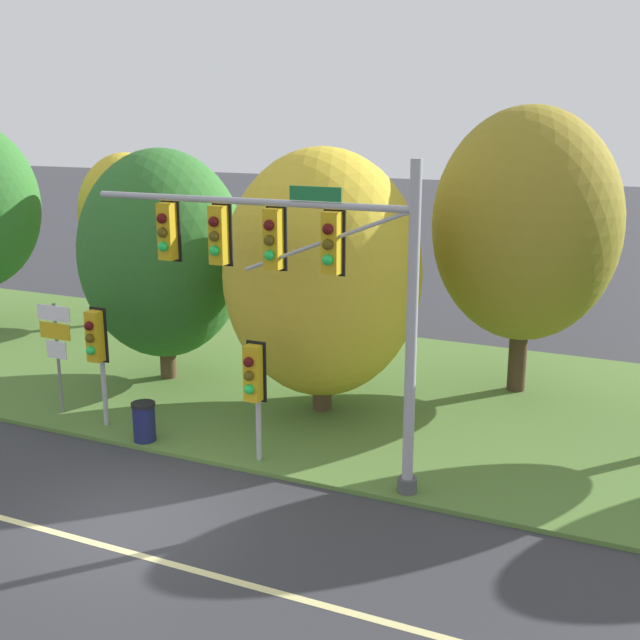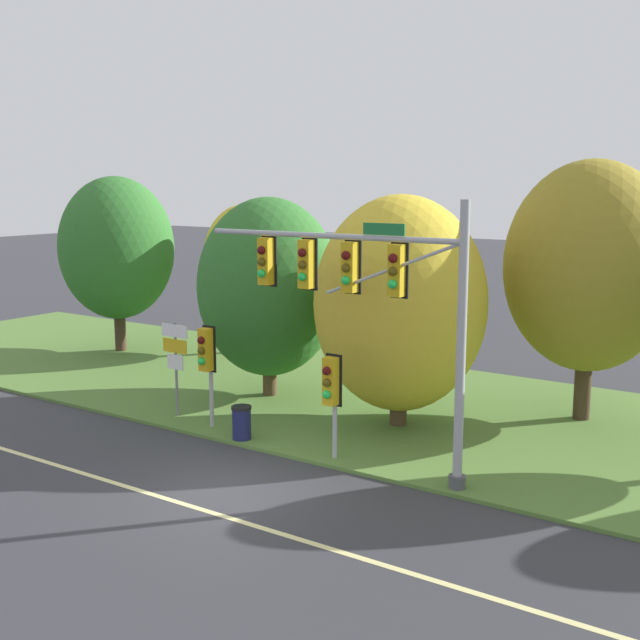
% 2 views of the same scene
% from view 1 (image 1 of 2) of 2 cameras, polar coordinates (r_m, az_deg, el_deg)
% --- Properties ---
extents(ground_plane, '(160.00, 160.00, 0.00)m').
position_cam_1_polar(ground_plane, '(16.37, -13.15, -13.24)').
color(ground_plane, '#333338').
extents(lane_stripe, '(36.00, 0.16, 0.01)m').
position_cam_1_polar(lane_stripe, '(15.56, -15.92, -14.96)').
color(lane_stripe, beige).
rests_on(lane_stripe, ground).
extents(grass_verge, '(48.00, 11.50, 0.10)m').
position_cam_1_polar(grass_verge, '(22.84, -0.48, -4.57)').
color(grass_verge, '#517533').
rests_on(grass_verge, ground).
extents(traffic_signal_mast, '(7.42, 0.49, 6.62)m').
position_cam_1_polar(traffic_signal_mast, '(16.11, -1.81, 3.84)').
color(traffic_signal_mast, '#9EA0A5').
rests_on(traffic_signal_mast, grass_verge).
extents(pedestrian_signal_near_kerb, '(0.46, 0.55, 2.97)m').
position_cam_1_polar(pedestrian_signal_near_kerb, '(19.72, -15.63, -1.58)').
color(pedestrian_signal_near_kerb, '#9EA0A5').
rests_on(pedestrian_signal_near_kerb, grass_verge).
extents(pedestrian_signal_further_along, '(0.46, 0.55, 2.73)m').
position_cam_1_polar(pedestrian_signal_further_along, '(17.16, -4.73, -4.20)').
color(pedestrian_signal_further_along, '#9EA0A5').
rests_on(pedestrian_signal_further_along, grass_verge).
extents(route_sign_post, '(1.03, 0.08, 2.86)m').
position_cam_1_polar(route_sign_post, '(21.06, -18.26, -1.37)').
color(route_sign_post, slate).
rests_on(route_sign_post, grass_verge).
extents(tree_left_of_mast, '(3.41, 3.41, 6.09)m').
position_cam_1_polar(tree_left_of_mast, '(29.55, -13.54, 7.36)').
color(tree_left_of_mast, '#423021').
rests_on(tree_left_of_mast, grass_verge).
extents(tree_behind_signpost, '(4.66, 4.66, 6.52)m').
position_cam_1_polar(tree_behind_signpost, '(22.84, -11.11, 4.60)').
color(tree_behind_signpost, '#4C3823').
rests_on(tree_behind_signpost, grass_verge).
extents(tree_mid_verge, '(4.95, 4.95, 6.66)m').
position_cam_1_polar(tree_mid_verge, '(19.89, 0.16, 3.32)').
color(tree_mid_verge, '#4C3823').
rests_on(tree_mid_verge, grass_verge).
extents(tree_tall_centre, '(4.92, 4.92, 7.65)m').
position_cam_1_polar(tree_tall_centre, '(21.86, 14.44, 6.54)').
color(tree_tall_centre, '#423021').
rests_on(tree_tall_centre, grass_verge).
extents(trash_bin, '(0.56, 0.56, 0.93)m').
position_cam_1_polar(trash_bin, '(19.20, -12.40, -7.06)').
color(trash_bin, '#191E4C').
rests_on(trash_bin, grass_verge).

